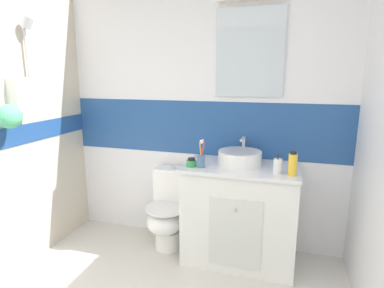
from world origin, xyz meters
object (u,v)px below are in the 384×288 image
toilet (169,212)px  soap_dispenser (278,166)px  toothbrush_cup (201,160)px  mouthwash_bottle (293,164)px  sink_basin (240,157)px  hair_gel_jar (191,163)px

toilet → soap_dispenser: (0.95, -0.16, 0.56)m
toilet → toothbrush_cup: (0.35, -0.16, 0.56)m
toothbrush_cup → soap_dispenser: (0.60, 0.00, 0.00)m
toilet → mouthwash_bottle: (1.05, -0.17, 0.59)m
mouthwash_bottle → toilet: bearing=171.0°
sink_basin → toothbrush_cup: 0.33m
sink_basin → toilet: size_ratio=0.55×
toothbrush_cup → soap_dispenser: toothbrush_cup is taller
sink_basin → toilet: sink_basin is taller
toothbrush_cup → hair_gel_jar: (-0.08, -0.00, -0.03)m
toilet → soap_dispenser: soap_dispenser is taller
soap_dispenser → hair_gel_jar: bearing=-179.6°
hair_gel_jar → sink_basin: bearing=24.4°
toilet → mouthwash_bottle: 1.22m
toothbrush_cup → hair_gel_jar: bearing=-179.1°
mouthwash_bottle → hair_gel_jar: size_ratio=2.25×
toilet → hair_gel_jar: (0.27, -0.16, 0.54)m
mouthwash_bottle → soap_dispenser: bearing=174.8°
soap_dispenser → hair_gel_jar: 0.68m
mouthwash_bottle → toothbrush_cup: bearing=179.5°
sink_basin → soap_dispenser: (0.31, -0.16, -0.00)m
soap_dispenser → toilet: bearing=170.6°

